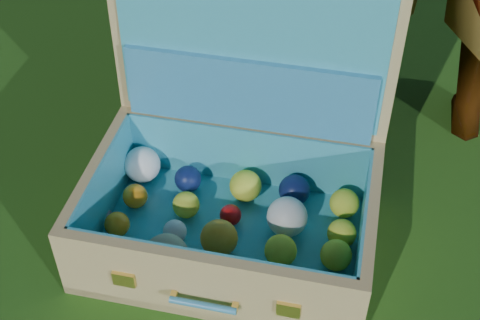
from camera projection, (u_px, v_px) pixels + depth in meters
The scene contains 3 objects.
ground at pixel (272, 295), 1.57m from camera, with size 60.00×60.00×0.00m, color #215114.
stray_ball at pixel (99, 217), 1.70m from camera, with size 0.07×0.07×0.07m, color #3E5FA2.
suitcase at pixel (237, 168), 1.61m from camera, with size 0.72×0.57×0.67m.
Camera 1 is at (0.20, -0.92, 1.30)m, focal length 50.00 mm.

